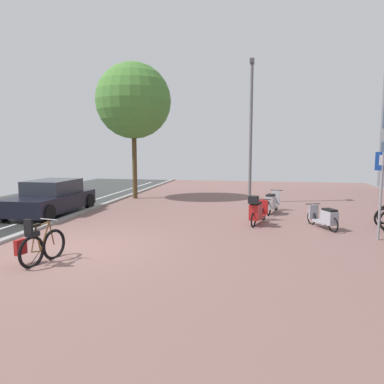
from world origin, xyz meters
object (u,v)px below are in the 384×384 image
at_px(bicycle_foreground, 40,246).
at_px(scooter_far, 257,211).
at_px(lamp_post, 251,125).
at_px(street_tree, 133,101).
at_px(scooter_near, 272,203).
at_px(parking_sign, 381,186).
at_px(parked_car_near, 51,198).
at_px(scooter_mid, 325,218).

bearing_deg(bicycle_foreground, scooter_far, 46.92).
xyz_separation_m(lamp_post, street_tree, (-5.77, 0.30, 1.26)).
height_order(scooter_near, lamp_post, lamp_post).
bearing_deg(parking_sign, scooter_far, 157.12).
relative_size(parked_car_near, lamp_post, 0.62).
height_order(bicycle_foreground, scooter_far, bicycle_foreground).
relative_size(bicycle_foreground, parking_sign, 0.56).
height_order(scooter_mid, street_tree, street_tree).
height_order(scooter_far, lamp_post, lamp_post).
relative_size(scooter_near, lamp_post, 0.28).
bearing_deg(parking_sign, scooter_near, 127.29).
bearing_deg(street_tree, bicycle_foreground, -81.85).
height_order(scooter_far, parked_car_near, parked_car_near).
relative_size(bicycle_foreground, lamp_post, 0.21).
bearing_deg(scooter_mid, parking_sign, -43.02).
bearing_deg(street_tree, scooter_mid, -34.04).
xyz_separation_m(scooter_near, scooter_far, (-0.55, -2.27, 0.05)).
bearing_deg(lamp_post, scooter_far, -85.46).
xyz_separation_m(scooter_far, parked_car_near, (-7.90, 0.58, 0.15)).
bearing_deg(lamp_post, scooter_near, -71.14).
height_order(bicycle_foreground, scooter_near, bicycle_foreground).
relative_size(parking_sign, street_tree, 0.36).
bearing_deg(lamp_post, parked_car_near, -149.27).
bearing_deg(scooter_far, scooter_near, 76.47).
xyz_separation_m(scooter_far, street_tree, (-6.17, 5.33, 4.39)).
xyz_separation_m(bicycle_foreground, lamp_post, (4.29, 10.05, 3.20)).
bearing_deg(scooter_near, scooter_far, -103.53).
height_order(parking_sign, street_tree, street_tree).
distance_m(parked_car_near, street_tree, 6.60).
bearing_deg(parked_car_near, lamp_post, 30.73).
bearing_deg(parking_sign, lamp_post, 120.16).
distance_m(scooter_near, scooter_mid, 2.98).
relative_size(scooter_mid, parked_car_near, 0.38).
xyz_separation_m(scooter_mid, parking_sign, (1.23, -1.15, 1.14)).
bearing_deg(scooter_mid, lamp_post, 115.41).
bearing_deg(parked_car_near, scooter_mid, -4.81).
bearing_deg(scooter_mid, scooter_near, 121.84).
height_order(parking_sign, lamp_post, lamp_post).
bearing_deg(lamp_post, scooter_mid, -64.59).
xyz_separation_m(bicycle_foreground, street_tree, (-1.48, 10.34, 4.46)).
relative_size(scooter_far, parking_sign, 0.73).
height_order(scooter_mid, scooter_far, scooter_far).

